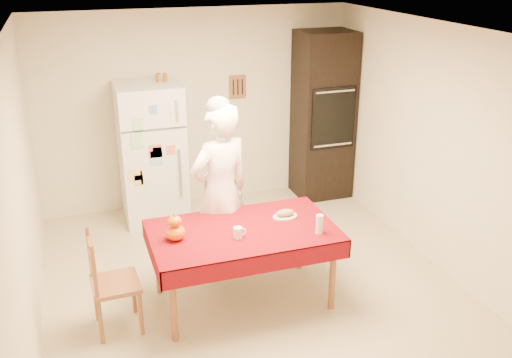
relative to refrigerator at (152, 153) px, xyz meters
name	(u,v)px	position (x,y,z in m)	size (l,w,h in m)	color
floor	(252,285)	(0.65, -1.88, -0.85)	(4.50, 4.50, 0.00)	tan
room_shell	(251,131)	(0.65, -1.88, 0.77)	(4.02, 4.52, 2.51)	beige
refrigerator	(152,153)	(0.00, 0.00, 0.00)	(0.75, 0.74, 1.70)	white
oven_cabinet	(323,116)	(2.28, 0.05, 0.25)	(0.70, 0.62, 2.20)	black
dining_table	(243,236)	(0.49, -2.11, -0.16)	(1.70, 1.00, 0.76)	brown
chair_far	(224,215)	(0.55, -1.25, -0.34)	(0.50, 0.49, 0.95)	brown
chair_left	(107,280)	(-0.75, -2.16, -0.34)	(0.42, 0.44, 0.95)	brown
seated_woman	(221,193)	(0.43, -1.57, 0.06)	(0.67, 0.44, 1.83)	white
coffee_mug	(238,233)	(0.40, -2.25, -0.04)	(0.08, 0.08, 0.10)	white
pumpkin_lower	(175,233)	(-0.13, -2.10, -0.02)	(0.18, 0.18, 0.13)	#E63D05
pumpkin_upper	(175,221)	(-0.13, -2.10, 0.09)	(0.12, 0.12, 0.09)	red
wine_glass	(319,224)	(1.13, -2.39, 0.00)	(0.07, 0.07, 0.18)	white
bread_plate	(285,217)	(0.95, -2.00, -0.08)	(0.24, 0.24, 0.02)	white
bread_loaf	(285,213)	(0.95, -2.00, -0.04)	(0.18, 0.10, 0.06)	tan
spice_jar_left	(158,78)	(0.14, 0.05, 0.90)	(0.05, 0.05, 0.10)	brown
spice_jar_mid	(159,78)	(0.15, 0.05, 0.90)	(0.05, 0.05, 0.10)	#97631B
spice_jar_right	(165,77)	(0.22, 0.05, 0.90)	(0.05, 0.05, 0.10)	brown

